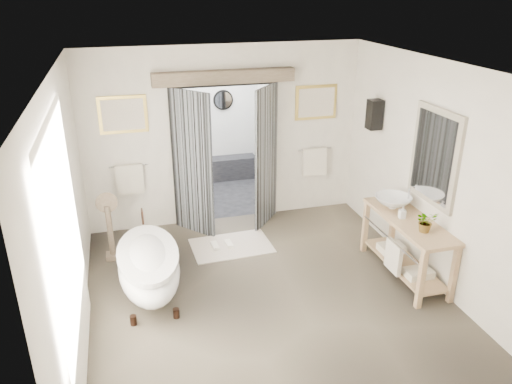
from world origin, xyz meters
TOP-DOWN VIEW (x-y plane):
  - ground_plane at (0.00, 0.00)m, footprint 5.00×5.00m
  - room_shell at (-0.04, -0.13)m, footprint 4.52×5.02m
  - shower_room at (0.00, 3.99)m, footprint 2.22×2.01m
  - back_wall_dressing at (0.00, 2.32)m, footprint 3.82×0.72m
  - clawfoot_tub at (-1.44, 0.55)m, footprint 0.77×1.72m
  - vanity at (1.95, 0.07)m, footprint 0.57×1.60m
  - pedestal_mirror at (-1.90, 1.61)m, footprint 0.31×0.20m
  - rug at (-0.15, 1.48)m, footprint 1.23×0.84m
  - slippers at (-0.29, 1.51)m, footprint 0.32×0.24m
  - basin at (1.94, 0.46)m, footprint 0.68×0.68m
  - plant at (1.96, -0.29)m, footprint 0.27×0.24m
  - soap_bottle_a at (1.89, 0.13)m, footprint 0.09×0.09m
  - soap_bottle_b at (1.93, 0.72)m, footprint 0.17×0.17m

SIDE VIEW (x-z plane):
  - ground_plane at x=0.00m, z-range 0.00..0.00m
  - rug at x=-0.15m, z-range 0.00..0.01m
  - slippers at x=-0.29m, z-range 0.01..0.06m
  - clawfoot_tub at x=-1.44m, z-range -0.01..0.83m
  - pedestal_mirror at x=-1.90m, z-range -0.07..0.97m
  - vanity at x=1.95m, z-range 0.08..0.93m
  - shower_room at x=0.00m, z-range -0.35..2.16m
  - basin at x=1.94m, z-range 0.85..1.03m
  - soap_bottle_a at x=1.89m, z-range 0.85..1.03m
  - soap_bottle_b at x=1.93m, z-range 0.85..1.03m
  - plant at x=1.96m, z-range 0.85..1.13m
  - back_wall_dressing at x=0.00m, z-range 0.30..2.82m
  - room_shell at x=-0.04m, z-range 0.40..3.31m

